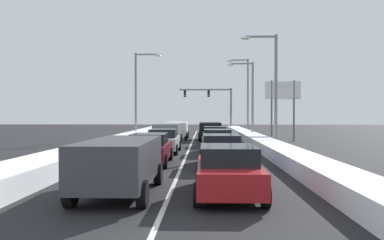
{
  "coord_description": "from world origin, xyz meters",
  "views": [
    {
      "loc": [
        1.05,
        -5.48,
        2.46
      ],
      "look_at": [
        -0.24,
        35.26,
        1.82
      ],
      "focal_mm": 35.78,
      "sensor_mm": 36.0,
      "label": 1
    }
  ],
  "objects_px": {
    "sedan_red_right_lane_nearest": "(228,170)",
    "sedan_green_right_lane_fourth": "(215,136)",
    "traffic_light_gantry": "(215,100)",
    "suv_black_right_lane_fifth": "(210,129)",
    "street_lamp_right_near": "(271,80)",
    "sedan_silver_center_lane_third": "(164,141)",
    "sedan_maroon_center_lane_second": "(150,149)",
    "street_lamp_left_mid": "(139,88)",
    "street_lamp_right_far": "(245,90)",
    "sedan_navy_right_lane_second": "(221,150)",
    "suv_white_center_lane_fifth": "(177,129)",
    "suv_charcoal_center_lane_nearest": "(120,161)",
    "sedan_tan_right_lane_third": "(217,141)",
    "suv_gray_center_lane_fourth": "(168,132)",
    "street_lamp_right_mid": "(249,93)",
    "roadside_sign_right": "(283,97)"
  },
  "relations": [
    {
      "from": "sedan_silver_center_lane_third",
      "to": "street_lamp_right_mid",
      "type": "relative_size",
      "value": 0.6
    },
    {
      "from": "street_lamp_right_mid",
      "to": "roadside_sign_right",
      "type": "distance_m",
      "value": 3.93
    },
    {
      "from": "sedan_red_right_lane_nearest",
      "to": "street_lamp_right_far",
      "type": "distance_m",
      "value": 36.41
    },
    {
      "from": "sedan_red_right_lane_nearest",
      "to": "suv_white_center_lane_fifth",
      "type": "bearing_deg",
      "value": 97.44
    },
    {
      "from": "sedan_navy_right_lane_second",
      "to": "sedan_tan_right_lane_third",
      "type": "distance_m",
      "value": 6.05
    },
    {
      "from": "sedan_red_right_lane_nearest",
      "to": "street_lamp_right_mid",
      "type": "relative_size",
      "value": 0.6
    },
    {
      "from": "traffic_light_gantry",
      "to": "suv_white_center_lane_fifth",
      "type": "bearing_deg",
      "value": -103.46
    },
    {
      "from": "traffic_light_gantry",
      "to": "suv_black_right_lane_fifth",
      "type": "bearing_deg",
      "value": -92.91
    },
    {
      "from": "sedan_tan_right_lane_third",
      "to": "street_lamp_left_mid",
      "type": "bearing_deg",
      "value": 117.26
    },
    {
      "from": "sedan_maroon_center_lane_second",
      "to": "street_lamp_left_mid",
      "type": "xyz_separation_m",
      "value": [
        -3.82,
        19.38,
        4.33
      ]
    },
    {
      "from": "sedan_silver_center_lane_third",
      "to": "street_lamp_right_mid",
      "type": "bearing_deg",
      "value": 62.41
    },
    {
      "from": "street_lamp_right_far",
      "to": "suv_black_right_lane_fifth",
      "type": "bearing_deg",
      "value": -111.52
    },
    {
      "from": "suv_charcoal_center_lane_nearest",
      "to": "sedan_maroon_center_lane_second",
      "type": "height_order",
      "value": "suv_charcoal_center_lane_nearest"
    },
    {
      "from": "sedan_tan_right_lane_third",
      "to": "street_lamp_right_near",
      "type": "relative_size",
      "value": 0.55
    },
    {
      "from": "sedan_green_right_lane_fourth",
      "to": "street_lamp_right_far",
      "type": "xyz_separation_m",
      "value": [
        4.26,
        17.92,
        4.7
      ]
    },
    {
      "from": "sedan_silver_center_lane_third",
      "to": "suv_gray_center_lane_fourth",
      "type": "distance_m",
      "value": 6.99
    },
    {
      "from": "suv_gray_center_lane_fourth",
      "to": "roadside_sign_right",
      "type": "xyz_separation_m",
      "value": [
        10.09,
        3.54,
        3.0
      ]
    },
    {
      "from": "sedan_navy_right_lane_second",
      "to": "suv_black_right_lane_fifth",
      "type": "relative_size",
      "value": 0.92
    },
    {
      "from": "street_lamp_right_far",
      "to": "sedan_maroon_center_lane_second",
      "type": "bearing_deg",
      "value": -105.09
    },
    {
      "from": "sedan_green_right_lane_fourth",
      "to": "street_lamp_right_near",
      "type": "height_order",
      "value": "street_lamp_right_near"
    },
    {
      "from": "traffic_light_gantry",
      "to": "street_lamp_right_far",
      "type": "relative_size",
      "value": 0.81
    },
    {
      "from": "sedan_silver_center_lane_third",
      "to": "street_lamp_right_far",
      "type": "xyz_separation_m",
      "value": [
        7.65,
        23.13,
        4.7
      ]
    },
    {
      "from": "sedan_navy_right_lane_second",
      "to": "street_lamp_left_mid",
      "type": "xyz_separation_m",
      "value": [
        -7.28,
        20.22,
        4.33
      ]
    },
    {
      "from": "street_lamp_right_far",
      "to": "suv_white_center_lane_fifth",
      "type": "bearing_deg",
      "value": -127.6
    },
    {
      "from": "sedan_green_right_lane_fourth",
      "to": "suv_charcoal_center_lane_nearest",
      "type": "height_order",
      "value": "suv_charcoal_center_lane_nearest"
    },
    {
      "from": "sedan_red_right_lane_nearest",
      "to": "sedan_navy_right_lane_second",
      "type": "distance_m",
      "value": 6.29
    },
    {
      "from": "sedan_maroon_center_lane_second",
      "to": "sedan_silver_center_lane_third",
      "type": "bearing_deg",
      "value": 89.02
    },
    {
      "from": "sedan_green_right_lane_fourth",
      "to": "traffic_light_gantry",
      "type": "height_order",
      "value": "traffic_light_gantry"
    },
    {
      "from": "suv_charcoal_center_lane_nearest",
      "to": "suv_white_center_lane_fifth",
      "type": "xyz_separation_m",
      "value": [
        -0.09,
        25.76,
        0.0
      ]
    },
    {
      "from": "street_lamp_right_mid",
      "to": "suv_white_center_lane_fifth",
      "type": "bearing_deg",
      "value": -178.63
    },
    {
      "from": "sedan_green_right_lane_fourth",
      "to": "suv_gray_center_lane_fourth",
      "type": "height_order",
      "value": "suv_gray_center_lane_fourth"
    },
    {
      "from": "sedan_red_right_lane_nearest",
      "to": "sedan_green_right_lane_fourth",
      "type": "relative_size",
      "value": 1.0
    },
    {
      "from": "sedan_silver_center_lane_third",
      "to": "suv_gray_center_lane_fourth",
      "type": "xyz_separation_m",
      "value": [
        -0.41,
        6.97,
        0.25
      ]
    },
    {
      "from": "sedan_silver_center_lane_third",
      "to": "sedan_navy_right_lane_second",
      "type": "bearing_deg",
      "value": -62.37
    },
    {
      "from": "suv_gray_center_lane_fourth",
      "to": "street_lamp_left_mid",
      "type": "distance_m",
      "value": 8.69
    },
    {
      "from": "sedan_silver_center_lane_third",
      "to": "sedan_maroon_center_lane_second",
      "type": "bearing_deg",
      "value": -90.98
    },
    {
      "from": "sedan_green_right_lane_fourth",
      "to": "suv_black_right_lane_fifth",
      "type": "distance_m",
      "value": 6.48
    },
    {
      "from": "sedan_red_right_lane_nearest",
      "to": "street_lamp_right_near",
      "type": "relative_size",
      "value": 0.55
    },
    {
      "from": "sedan_red_right_lane_nearest",
      "to": "sedan_tan_right_lane_third",
      "type": "xyz_separation_m",
      "value": [
        0.09,
        12.33,
        0.0
      ]
    },
    {
      "from": "sedan_red_right_lane_nearest",
      "to": "sedan_navy_right_lane_second",
      "type": "height_order",
      "value": "same"
    },
    {
      "from": "suv_charcoal_center_lane_nearest",
      "to": "street_lamp_right_near",
      "type": "xyz_separation_m",
      "value": [
        7.36,
        16.07,
        3.87
      ]
    },
    {
      "from": "sedan_maroon_center_lane_second",
      "to": "street_lamp_right_far",
      "type": "relative_size",
      "value": 0.49
    },
    {
      "from": "sedan_silver_center_lane_third",
      "to": "suv_gray_center_lane_fourth",
      "type": "bearing_deg",
      "value": 93.35
    },
    {
      "from": "sedan_navy_right_lane_second",
      "to": "suv_charcoal_center_lane_nearest",
      "type": "height_order",
      "value": "suv_charcoal_center_lane_nearest"
    },
    {
      "from": "sedan_red_right_lane_nearest",
      "to": "sedan_silver_center_lane_third",
      "type": "distance_m",
      "value": 13.14
    },
    {
      "from": "suv_black_right_lane_fifth",
      "to": "suv_gray_center_lane_fourth",
      "type": "bearing_deg",
      "value": -126.92
    },
    {
      "from": "sedan_maroon_center_lane_second",
      "to": "sedan_silver_center_lane_third",
      "type": "xyz_separation_m",
      "value": [
        0.1,
        5.59,
        0.0
      ]
    },
    {
      "from": "suv_charcoal_center_lane_nearest",
      "to": "sedan_tan_right_lane_third",
      "type": "bearing_deg",
      "value": 74.61
    },
    {
      "from": "sedan_green_right_lane_fourth",
      "to": "suv_white_center_lane_fifth",
      "type": "distance_m",
      "value": 8.62
    },
    {
      "from": "traffic_light_gantry",
      "to": "street_lamp_right_far",
      "type": "xyz_separation_m",
      "value": [
        3.56,
        -7.38,
        0.97
      ]
    }
  ]
}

